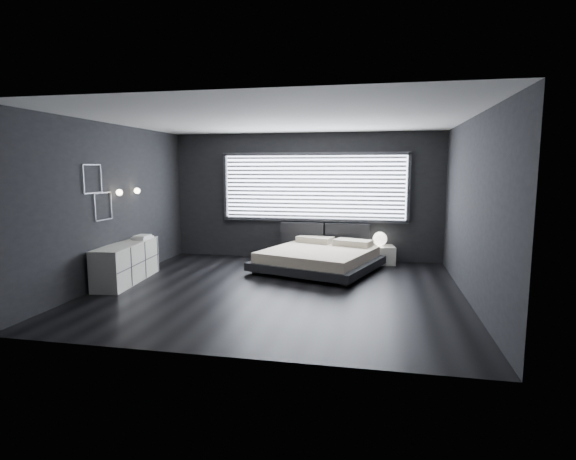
# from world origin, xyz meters

# --- Properties ---
(room) EXTENTS (6.04, 6.00, 2.80)m
(room) POSITION_xyz_m (0.00, 0.00, 1.40)
(room) COLOR black
(room) RESTS_ON ground
(window) EXTENTS (4.14, 0.09, 1.52)m
(window) POSITION_xyz_m (0.20, 2.70, 1.61)
(window) COLOR white
(window) RESTS_ON ground
(headboard) EXTENTS (1.96, 0.16, 0.52)m
(headboard) POSITION_xyz_m (0.46, 2.64, 0.57)
(headboard) COLOR black
(headboard) RESTS_ON ground
(sconce_near) EXTENTS (0.18, 0.11, 0.11)m
(sconce_near) POSITION_xyz_m (-2.88, 0.05, 1.60)
(sconce_near) COLOR silver
(sconce_near) RESTS_ON ground
(sconce_far) EXTENTS (0.18, 0.11, 0.11)m
(sconce_far) POSITION_xyz_m (-2.88, 0.65, 1.60)
(sconce_far) COLOR silver
(sconce_far) RESTS_ON ground
(wall_art_upper) EXTENTS (0.01, 0.48, 0.48)m
(wall_art_upper) POSITION_xyz_m (-2.98, -0.55, 1.85)
(wall_art_upper) COLOR #47474C
(wall_art_upper) RESTS_ON ground
(wall_art_lower) EXTENTS (0.01, 0.48, 0.48)m
(wall_art_lower) POSITION_xyz_m (-2.98, -0.30, 1.38)
(wall_art_lower) COLOR #47474C
(wall_art_lower) RESTS_ON ground
(bed) EXTENTS (2.67, 2.61, 0.55)m
(bed) POSITION_xyz_m (0.48, 1.59, 0.26)
(bed) COLOR black
(bed) RESTS_ON ground
(nightstand) EXTENTS (0.73, 0.64, 0.38)m
(nightstand) POSITION_xyz_m (1.64, 2.50, 0.19)
(nightstand) COLOR silver
(nightstand) RESTS_ON ground
(orb_lamp) EXTENTS (0.30, 0.30, 0.30)m
(orb_lamp) POSITION_xyz_m (1.66, 2.51, 0.53)
(orb_lamp) COLOR white
(orb_lamp) RESTS_ON nightstand
(dresser) EXTENTS (0.66, 1.78, 0.70)m
(dresser) POSITION_xyz_m (-2.78, 0.01, 0.35)
(dresser) COLOR silver
(dresser) RESTS_ON ground
(book_stack) EXTENTS (0.30, 0.38, 0.07)m
(book_stack) POSITION_xyz_m (-2.75, 0.53, 0.73)
(book_stack) COLOR white
(book_stack) RESTS_ON dresser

